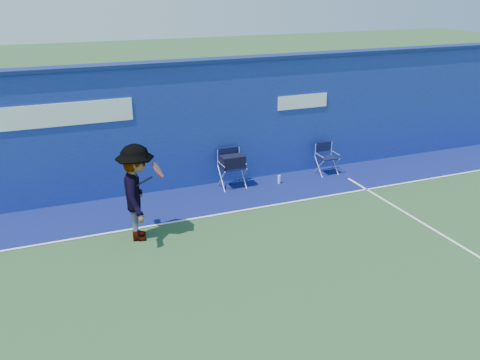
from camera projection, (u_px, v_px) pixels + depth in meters
name	position (u px, v px, depth m)	size (l,w,h in m)	color
ground	(248.00, 301.00, 8.12)	(80.00, 80.00, 0.00)	#2A4C28
stadium_wall	(164.00, 127.00, 12.05)	(24.00, 0.50, 3.08)	navy
out_of_bounds_strip	(179.00, 204.00, 11.66)	(24.00, 1.80, 0.01)	#0D1656
court_lines	(234.00, 281.00, 8.63)	(24.00, 12.00, 0.01)	white
directors_chair_left	(232.00, 171.00, 12.48)	(0.57, 0.53, 0.97)	silver
directors_chair_right	(327.00, 164.00, 13.41)	(0.49, 0.44, 0.82)	silver
water_bottle	(279.00, 179.00, 12.80)	(0.07, 0.07, 0.22)	silver
tennis_player	(137.00, 193.00, 9.78)	(1.02, 1.36, 1.93)	#EA4738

